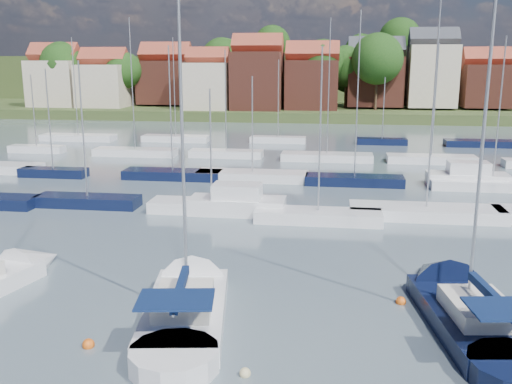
# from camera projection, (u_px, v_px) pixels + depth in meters

# --- Properties ---
(ground) EXTENTS (260.00, 260.00, 0.00)m
(ground) POSITION_uv_depth(u_px,v_px,m) (319.00, 167.00, 60.47)
(ground) COLOR #4E5F6A
(ground) RESTS_ON ground
(sailboat_centre) EXTENTS (5.20, 12.96, 17.07)m
(sailboat_centre) POSITION_uv_depth(u_px,v_px,m) (190.00, 298.00, 26.20)
(sailboat_centre) COLOR white
(sailboat_centre) RESTS_ON ground
(sailboat_navy) EXTENTS (5.18, 13.19, 17.72)m
(sailboat_navy) POSITION_uv_depth(u_px,v_px,m) (458.00, 304.00, 25.55)
(sailboat_navy) COLOR black
(sailboat_navy) RESTS_ON ground
(buoy_c) EXTENTS (0.48, 0.48, 0.48)m
(buoy_c) POSITION_uv_depth(u_px,v_px,m) (89.00, 347.00, 22.42)
(buoy_c) COLOR #D85914
(buoy_c) RESTS_ON ground
(buoy_d) EXTENTS (0.41, 0.41, 0.41)m
(buoy_d) POSITION_uv_depth(u_px,v_px,m) (245.00, 376.00, 20.37)
(buoy_d) COLOR beige
(buoy_d) RESTS_ON ground
(buoy_e) EXTENTS (0.48, 0.48, 0.48)m
(buoy_e) POSITION_uv_depth(u_px,v_px,m) (401.00, 303.00, 26.43)
(buoy_e) COLOR #D85914
(buoy_e) RESTS_ON ground
(buoy_g) EXTENTS (0.49, 0.49, 0.49)m
(buoy_g) POSITION_uv_depth(u_px,v_px,m) (175.00, 286.00, 28.45)
(buoy_g) COLOR #D85914
(buoy_g) RESTS_ON ground
(marina_field) EXTENTS (79.62, 41.41, 15.93)m
(marina_field) POSITION_uv_depth(u_px,v_px,m) (337.00, 172.00, 55.44)
(marina_field) COLOR white
(marina_field) RESTS_ON ground
(far_shore_town) EXTENTS (212.46, 90.00, 22.27)m
(far_shore_town) POSITION_uv_depth(u_px,v_px,m) (339.00, 85.00, 148.55)
(far_shore_town) COLOR #3F4C26
(far_shore_town) RESTS_ON ground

